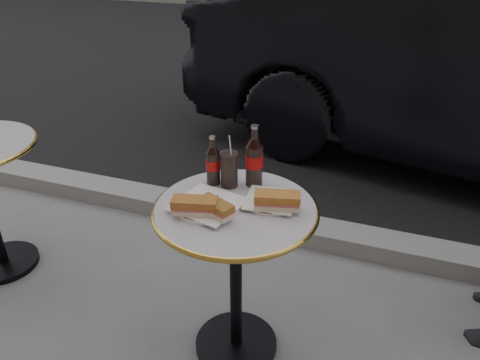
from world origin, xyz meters
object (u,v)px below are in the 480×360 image
(cola_bottle_left, at_px, (213,160))
(plate_left, at_px, (208,206))
(cola_bottle_right, at_px, (254,156))
(cola_glass, at_px, (229,169))
(bistro_table, at_px, (236,283))
(plate_right, at_px, (270,201))

(cola_bottle_left, bearing_deg, plate_left, -74.21)
(plate_left, xyz_separation_m, cola_bottle_right, (0.11, 0.23, 0.12))
(cola_glass, bearing_deg, plate_left, -95.16)
(bistro_table, xyz_separation_m, plate_left, (-0.09, -0.04, 0.37))
(plate_right, height_order, cola_bottle_right, cola_bottle_right)
(cola_bottle_right, distance_m, cola_glass, 0.11)
(cola_bottle_left, relative_size, cola_bottle_right, 0.81)
(plate_right, bearing_deg, bistro_table, -147.69)
(bistro_table, relative_size, cola_bottle_right, 2.87)
(cola_bottle_left, distance_m, cola_bottle_right, 0.16)
(cola_bottle_left, relative_size, cola_glass, 1.42)
(plate_right, distance_m, cola_bottle_right, 0.20)
(plate_left, bearing_deg, cola_bottle_left, 105.79)
(cola_glass, bearing_deg, cola_bottle_right, 26.24)
(cola_bottle_left, xyz_separation_m, cola_bottle_right, (0.16, 0.05, 0.02))
(bistro_table, distance_m, plate_left, 0.39)
(cola_bottle_left, bearing_deg, cola_glass, 3.20)
(bistro_table, distance_m, plate_right, 0.40)
(bistro_table, bearing_deg, plate_left, -157.49)
(plate_left, relative_size, plate_right, 1.24)
(plate_left, distance_m, cola_glass, 0.19)
(cola_bottle_right, height_order, cola_glass, cola_bottle_right)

